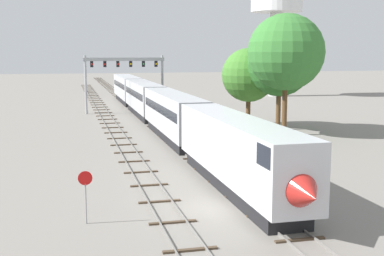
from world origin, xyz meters
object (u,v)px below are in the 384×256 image
(signal_gantry, at_px, (124,71))
(trackside_tree_left, at_px, (249,75))
(passenger_train, at_px, (156,105))
(trackside_tree_right, at_px, (286,52))
(water_tower, at_px, (277,7))
(stop_sign, at_px, (85,190))
(trackside_tree_mid, at_px, (279,64))

(signal_gantry, bearing_deg, trackside_tree_left, -53.28)
(passenger_train, bearing_deg, trackside_tree_left, -17.75)
(trackside_tree_left, bearing_deg, trackside_tree_right, -80.17)
(water_tower, relative_size, trackside_tree_right, 1.73)
(signal_gantry, height_order, stop_sign, signal_gantry)
(signal_gantry, relative_size, trackside_tree_left, 1.26)
(passenger_train, xyz_separation_m, water_tower, (31.48, 36.73, 15.68))
(trackside_tree_left, height_order, trackside_tree_right, trackside_tree_right)
(passenger_train, distance_m, trackside_tree_left, 12.10)
(trackside_tree_right, bearing_deg, passenger_train, 137.41)
(signal_gantry, height_order, water_tower, water_tower)
(water_tower, relative_size, stop_sign, 7.95)
(stop_sign, distance_m, trackside_tree_left, 38.98)
(passenger_train, distance_m, trackside_tree_right, 17.95)
(passenger_train, relative_size, trackside_tree_left, 8.62)
(signal_gantry, distance_m, water_tower, 42.27)
(trackside_tree_left, relative_size, trackside_tree_right, 0.73)
(water_tower, height_order, trackside_tree_mid, water_tower)
(trackside_tree_mid, height_order, trackside_tree_right, trackside_tree_right)
(passenger_train, height_order, trackside_tree_mid, trackside_tree_mid)
(signal_gantry, height_order, trackside_tree_mid, trackside_tree_mid)
(passenger_train, xyz_separation_m, stop_sign, (-10.00, -36.07, -0.73))
(stop_sign, bearing_deg, trackside_tree_right, 47.95)
(stop_sign, xyz_separation_m, trackside_tree_left, (20.97, 32.56, 4.44))
(trackside_tree_right, bearing_deg, trackside_tree_mid, 75.65)
(passenger_train, relative_size, signal_gantry, 6.87)
(trackside_tree_left, xyz_separation_m, trackside_tree_right, (1.35, -7.82, 2.78))
(water_tower, height_order, stop_sign, water_tower)
(stop_sign, relative_size, trackside_tree_left, 0.30)
(passenger_train, relative_size, trackside_tree_right, 6.27)
(signal_gantry, height_order, trackside_tree_left, trackside_tree_left)
(signal_gantry, bearing_deg, water_tower, 33.72)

